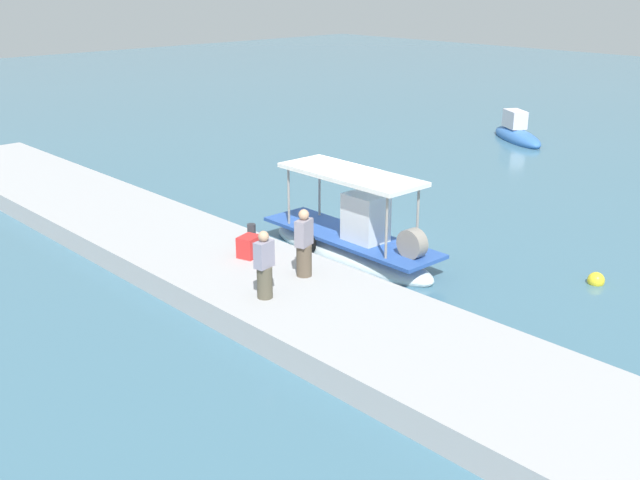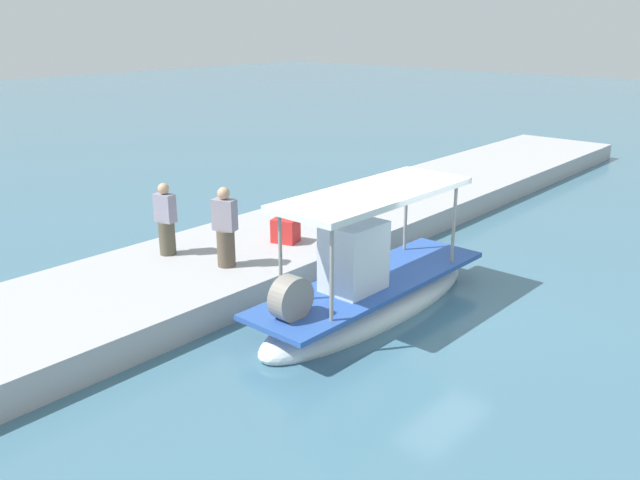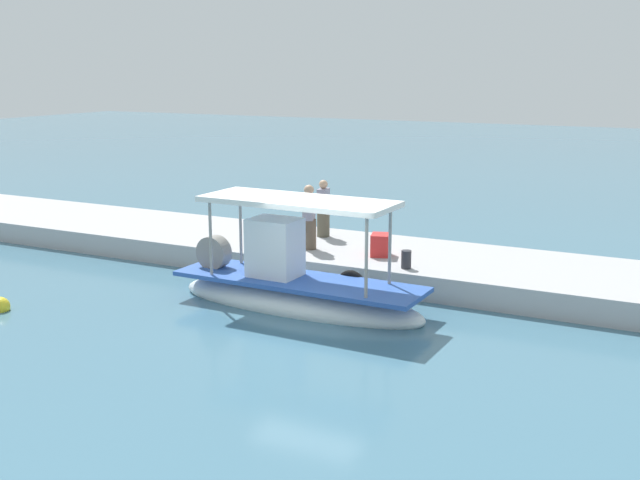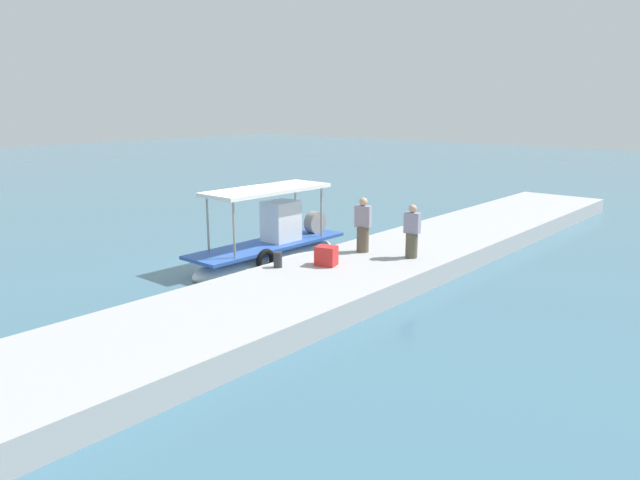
{
  "view_description": "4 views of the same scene",
  "coord_description": "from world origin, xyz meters",
  "px_view_note": "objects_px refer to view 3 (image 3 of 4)",
  "views": [
    {
      "loc": [
        14.71,
        -14.82,
        7.59
      ],
      "look_at": [
        1.16,
        -2.03,
        0.94
      ],
      "focal_mm": 41.72,
      "sensor_mm": 36.0,
      "label": 1
    },
    {
      "loc": [
        10.74,
        6.65,
        5.54
      ],
      "look_at": [
        1.07,
        -1.78,
        1.29
      ],
      "focal_mm": 37.29,
      "sensor_mm": 36.0,
      "label": 2
    },
    {
      "loc": [
        -7.23,
        14.15,
        5.3
      ],
      "look_at": [
        1.1,
        -2.11,
        1.22
      ],
      "focal_mm": 43.62,
      "sensor_mm": 36.0,
      "label": 3
    },
    {
      "loc": [
        -12.52,
        -14.19,
        5.14
      ],
      "look_at": [
        1.28,
        -2.44,
        0.98
      ],
      "focal_mm": 33.64,
      "sensor_mm": 36.0,
      "label": 4
    }
  ],
  "objects_px": {
    "fisherman_near_bollard": "(309,220)",
    "mooring_bollard": "(406,259)",
    "main_fishing_boat": "(295,287)",
    "cargo_crate": "(380,245)",
    "fisherman_by_crate": "(323,211)",
    "marker_buoy": "(0,307)"
  },
  "relations": [
    {
      "from": "fisherman_by_crate",
      "to": "cargo_crate",
      "type": "height_order",
      "value": "fisherman_by_crate"
    },
    {
      "from": "fisherman_near_bollard",
      "to": "marker_buoy",
      "type": "height_order",
      "value": "fisherman_near_bollard"
    },
    {
      "from": "mooring_bollard",
      "to": "fisherman_by_crate",
      "type": "bearing_deg",
      "value": -34.09
    },
    {
      "from": "main_fishing_boat",
      "to": "cargo_crate",
      "type": "relative_size",
      "value": 10.69
    },
    {
      "from": "main_fishing_boat",
      "to": "mooring_bollard",
      "type": "bearing_deg",
      "value": -130.72
    },
    {
      "from": "fisherman_by_crate",
      "to": "marker_buoy",
      "type": "height_order",
      "value": "fisherman_by_crate"
    },
    {
      "from": "main_fishing_boat",
      "to": "fisherman_by_crate",
      "type": "bearing_deg",
      "value": -71.0
    },
    {
      "from": "fisherman_near_bollard",
      "to": "mooring_bollard",
      "type": "height_order",
      "value": "fisherman_near_bollard"
    },
    {
      "from": "main_fishing_boat",
      "to": "fisherman_by_crate",
      "type": "xyz_separation_m",
      "value": [
        1.52,
        -4.43,
        0.89
      ]
    },
    {
      "from": "fisherman_by_crate",
      "to": "cargo_crate",
      "type": "distance_m",
      "value": 2.74
    },
    {
      "from": "mooring_bollard",
      "to": "fisherman_near_bollard",
      "type": "bearing_deg",
      "value": -13.82
    },
    {
      "from": "fisherman_near_bollard",
      "to": "mooring_bollard",
      "type": "distance_m",
      "value": 3.15
    },
    {
      "from": "fisherman_near_bollard",
      "to": "cargo_crate",
      "type": "xyz_separation_m",
      "value": [
        -1.96,
        -0.16,
        -0.49
      ]
    },
    {
      "from": "fisherman_near_bollard",
      "to": "marker_buoy",
      "type": "distance_m",
      "value": 7.76
    },
    {
      "from": "fisherman_by_crate",
      "to": "cargo_crate",
      "type": "xyz_separation_m",
      "value": [
        -2.32,
        1.38,
        -0.45
      ]
    },
    {
      "from": "main_fishing_boat",
      "to": "fisherman_near_bollard",
      "type": "height_order",
      "value": "main_fishing_boat"
    },
    {
      "from": "mooring_bollard",
      "to": "marker_buoy",
      "type": "bearing_deg",
      "value": 35.67
    },
    {
      "from": "cargo_crate",
      "to": "mooring_bollard",
      "type": "bearing_deg",
      "value": 139.2
    },
    {
      "from": "fisherman_near_bollard",
      "to": "marker_buoy",
      "type": "xyz_separation_m",
      "value": [
        4.54,
        6.16,
        -1.3
      ]
    },
    {
      "from": "fisherman_near_bollard",
      "to": "cargo_crate",
      "type": "relative_size",
      "value": 2.99
    },
    {
      "from": "mooring_bollard",
      "to": "cargo_crate",
      "type": "bearing_deg",
      "value": -40.8
    },
    {
      "from": "main_fishing_boat",
      "to": "marker_buoy",
      "type": "xyz_separation_m",
      "value": [
        5.7,
        3.27,
        -0.37
      ]
    }
  ]
}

